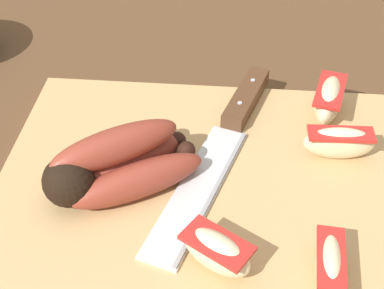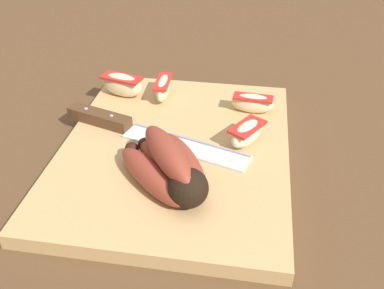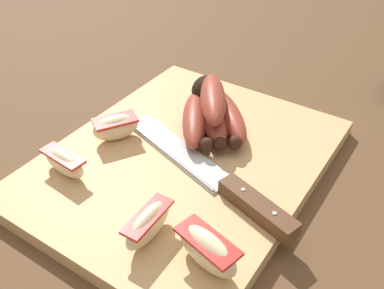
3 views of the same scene
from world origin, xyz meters
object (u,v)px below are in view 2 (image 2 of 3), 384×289
at_px(banana_bunch, 168,168).
at_px(apple_wedge_near, 163,88).
at_px(apple_wedge_extra, 122,84).
at_px(apple_wedge_middle, 247,133).
at_px(chefs_knife, 128,127).
at_px(apple_wedge_far, 253,103).

distance_m(banana_bunch, apple_wedge_near, 0.21).
height_order(banana_bunch, apple_wedge_near, banana_bunch).
height_order(banana_bunch, apple_wedge_extra, banana_bunch).
bearing_deg(banana_bunch, apple_wedge_near, -166.03).
relative_size(apple_wedge_middle, apple_wedge_extra, 0.87).
height_order(chefs_knife, apple_wedge_middle, apple_wedge_middle).
bearing_deg(apple_wedge_extra, banana_bunch, 30.26).
xyz_separation_m(banana_bunch, chefs_knife, (-0.10, -0.08, -0.02)).
height_order(apple_wedge_near, apple_wedge_extra, apple_wedge_extra).
xyz_separation_m(apple_wedge_far, apple_wedge_extra, (-0.02, -0.21, 0.00)).
relative_size(apple_wedge_middle, apple_wedge_far, 0.99).
bearing_deg(apple_wedge_near, banana_bunch, 13.97).
relative_size(banana_bunch, chefs_knife, 0.54).
relative_size(banana_bunch, apple_wedge_middle, 2.29).
distance_m(chefs_knife, apple_wedge_extra, 0.11).
distance_m(banana_bunch, apple_wedge_far, 0.20).
distance_m(chefs_knife, apple_wedge_far, 0.19).
relative_size(banana_bunch, apple_wedge_far, 2.27).
relative_size(banana_bunch, apple_wedge_near, 2.20).
relative_size(banana_bunch, apple_wedge_extra, 2.00).
bearing_deg(apple_wedge_near, apple_wedge_extra, -86.80).
bearing_deg(apple_wedge_far, apple_wedge_near, -99.15).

